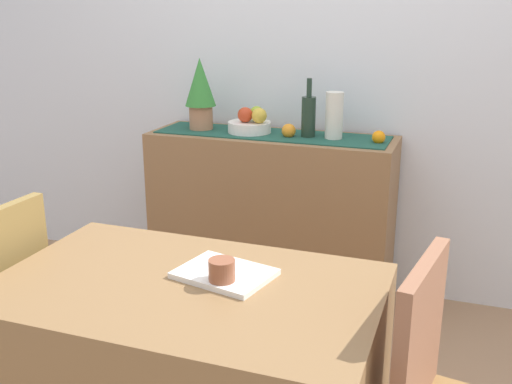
{
  "coord_description": "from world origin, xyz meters",
  "views": [
    {
      "loc": [
        0.77,
        -1.99,
        1.54
      ],
      "look_at": [
        -0.07,
        0.36,
        0.76
      ],
      "focal_mm": 41.96,
      "sensor_mm": 36.0,
      "label": 1
    }
  ],
  "objects": [
    {
      "name": "table_runner",
      "position": [
        -0.19,
        0.92,
        0.9
      ],
      "size": [
        1.21,
        0.32,
        0.01
      ],
      "primitive_type": "cube",
      "color": "#1D4E3F",
      "rests_on": "sideboard_console"
    },
    {
      "name": "apple_left",
      "position": [
        -0.32,
        0.9,
        1.0
      ],
      "size": [
        0.08,
        0.08,
        0.08
      ],
      "primitive_type": "sphere",
      "color": "#BB391C",
      "rests_on": "fruit_bowl"
    },
    {
      "name": "apple_upper",
      "position": [
        -0.25,
        0.9,
        1.0
      ],
      "size": [
        0.08,
        0.08,
        0.08
      ],
      "primitive_type": "sphere",
      "color": "gold",
      "rests_on": "fruit_bowl"
    },
    {
      "name": "potted_plant",
      "position": [
        -0.59,
        0.92,
        1.11
      ],
      "size": [
        0.16,
        0.16,
        0.38
      ],
      "color": "#B17654",
      "rests_on": "sideboard_console"
    },
    {
      "name": "orange_loose_end",
      "position": [
        -0.09,
        0.89,
        0.93
      ],
      "size": [
        0.07,
        0.07,
        0.07
      ],
      "primitive_type": "sphere",
      "color": "orange",
      "rests_on": "sideboard_console"
    },
    {
      "name": "sideboard_console",
      "position": [
        -0.19,
        0.92,
        0.45
      ],
      "size": [
        1.29,
        0.42,
        0.9
      ],
      "primitive_type": "cube",
      "color": "olive",
      "rests_on": "ground"
    },
    {
      "name": "ceramic_vase",
      "position": [
        0.14,
        0.92,
        1.02
      ],
      "size": [
        0.09,
        0.09,
        0.24
      ],
      "primitive_type": "cylinder",
      "color": "silver",
      "rests_on": "sideboard_console"
    },
    {
      "name": "coffee_cup",
      "position": [
        0.13,
        -0.5,
        0.78
      ],
      "size": [
        0.08,
        0.08,
        0.08
      ],
      "primitive_type": "cylinder",
      "color": "brown",
      "rests_on": "dining_table"
    },
    {
      "name": "fruit_bowl",
      "position": [
        -0.31,
        0.92,
        0.93
      ],
      "size": [
        0.23,
        0.23,
        0.06
      ],
      "primitive_type": "cylinder",
      "color": "white",
      "rests_on": "table_runner"
    },
    {
      "name": "open_book",
      "position": [
        0.11,
        -0.44,
        0.75
      ],
      "size": [
        0.32,
        0.27,
        0.02
      ],
      "primitive_type": "cube",
      "rotation": [
        0.0,
        0.0,
        -0.22
      ],
      "color": "white",
      "rests_on": "dining_table"
    },
    {
      "name": "apple_right",
      "position": [
        -0.29,
        0.97,
        1.0
      ],
      "size": [
        0.08,
        0.08,
        0.08
      ],
      "primitive_type": "sphere",
      "color": "#96B42E",
      "rests_on": "fruit_bowl"
    },
    {
      "name": "wine_bottle",
      "position": [
        0.01,
        0.92,
        1.01
      ],
      "size": [
        0.07,
        0.07,
        0.3
      ],
      "color": "#203426",
      "rests_on": "sideboard_console"
    },
    {
      "name": "orange_loose_mid",
      "position": [
        0.37,
        0.9,
        0.93
      ],
      "size": [
        0.07,
        0.07,
        0.07
      ],
      "primitive_type": "sphere",
      "color": "orange",
      "rests_on": "sideboard_console"
    },
    {
      "name": "room_wall_rear",
      "position": [
        0.0,
        1.18,
        1.35
      ],
      "size": [
        6.4,
        0.06,
        2.7
      ],
      "primitive_type": "cube",
      "color": "silver",
      "rests_on": "ground"
    }
  ]
}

